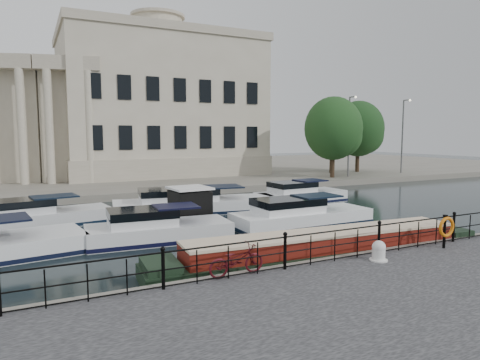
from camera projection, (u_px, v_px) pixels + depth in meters
name	position (u px, v px, depth m)	size (l,w,h in m)	color
ground_plane	(252.00, 266.00, 15.78)	(160.00, 160.00, 0.00)	black
far_bank	(97.00, 173.00, 50.49)	(120.00, 42.00, 0.55)	#6B665B
railing	(285.00, 249.00, 13.65)	(24.14, 0.14, 1.22)	black
civic_building	(91.00, 114.00, 45.50)	(53.55, 31.84, 16.85)	#ADA38C
lamp_posts	(377.00, 135.00, 45.19)	(8.24, 1.55, 8.07)	#59595B
bicycle	(236.00, 260.00, 13.06)	(0.64, 1.85, 0.97)	#470C13
mooring_bollard	(379.00, 251.00, 14.63)	(0.62, 0.62, 0.70)	silver
life_ring_post	(446.00, 228.00, 16.12)	(0.79, 0.20, 1.29)	black
narrowboat	(326.00, 253.00, 16.30)	(14.12, 2.75, 1.52)	black
harbour_hut	(190.00, 209.00, 22.54)	(2.88, 2.46, 2.17)	#6B665B
cabin_cruisers	(168.00, 218.00, 22.91)	(27.85, 10.35, 1.99)	white
trees	(344.00, 131.00, 46.10)	(12.40, 9.62, 8.11)	black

